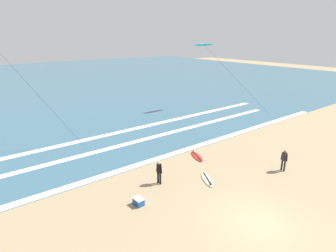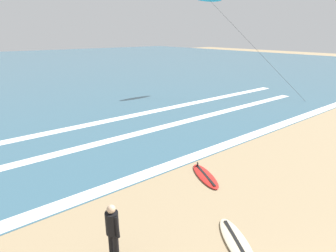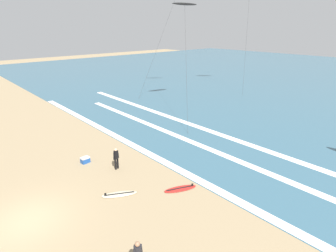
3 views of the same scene
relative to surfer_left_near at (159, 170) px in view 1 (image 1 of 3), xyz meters
name	(u,v)px [view 1 (image 1 of 3)]	position (x,y,z in m)	size (l,w,h in m)	color
ground_plane	(258,223)	(1.62, -6.45, -0.96)	(160.00, 160.00, 0.00)	#9E8763
ocean_surface	(21,84)	(1.62, 47.79, -0.95)	(140.00, 90.00, 0.01)	#386075
wave_foam_shoreline	(151,161)	(1.57, 3.19, -0.94)	(47.27, 0.66, 0.01)	white
wave_foam_mid_break	(130,143)	(2.18, 7.43, -0.94)	(38.39, 0.66, 0.01)	white
wave_foam_outer_break	(97,137)	(0.48, 10.66, -0.94)	(45.63, 0.73, 0.01)	white
surfer_left_near	(159,170)	(0.00, 0.00, 0.00)	(0.32, 0.52, 1.60)	black
surfer_background_far	(284,158)	(8.07, -3.98, 0.00)	(0.32, 0.51, 1.60)	#232328
surfboard_foreground_flat	(197,156)	(4.86, 1.55, -0.91)	(1.36, 2.17, 0.25)	red
surfboard_left_pile	(207,179)	(2.84, -1.59, -0.91)	(1.54, 2.13, 0.25)	beige
kite_cyan_mid_center	(204,45)	(16.39, 12.70, 7.11)	(5.91, 7.87, 8.33)	#23A8C6
cooler_box	(139,201)	(-2.38, -1.24, -0.74)	(0.49, 0.64, 0.44)	#1E4C9E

